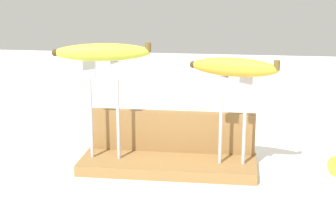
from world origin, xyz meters
name	(u,v)px	position (x,y,z in m)	size (l,w,h in m)	color
ground_plane	(168,170)	(0.00, 0.00, 0.00)	(3.00, 3.00, 0.00)	silver
wooden_board	(168,165)	(0.00, 0.00, 0.01)	(0.36, 0.13, 0.02)	olive
board_backstop	(171,131)	(0.00, 0.05, 0.07)	(0.35, 0.02, 0.09)	olive
fork_stand_left	(104,101)	(-0.13, -0.01, 0.14)	(0.08, 0.01, 0.20)	#B2B2B7
fork_stand_right	(233,112)	(0.13, -0.01, 0.13)	(0.07, 0.01, 0.18)	#B2B2B7
banana_raised_left	(102,52)	(-0.13, -0.01, 0.24)	(0.19, 0.08, 0.04)	#B2C138
banana_raised_right	(234,67)	(0.13, -0.01, 0.22)	(0.18, 0.07, 0.04)	gold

